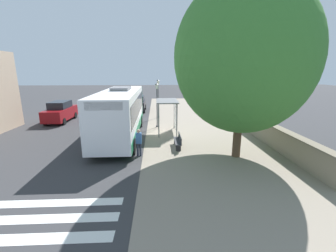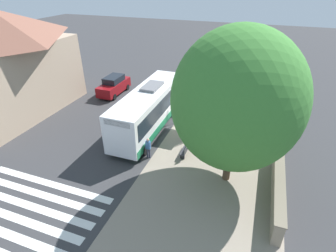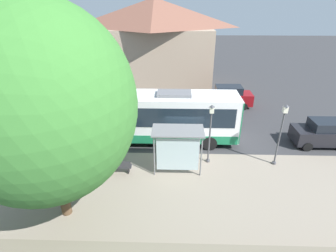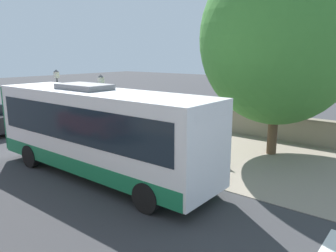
# 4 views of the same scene
# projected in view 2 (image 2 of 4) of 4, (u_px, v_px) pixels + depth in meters

# --- Properties ---
(ground_plane) EXTENTS (120.00, 120.00, 0.00)m
(ground_plane) POSITION_uv_depth(u_px,v_px,m) (175.00, 124.00, 23.55)
(ground_plane) COLOR #353538
(ground_plane) RESTS_ON ground
(sidewalk_plaza) EXTENTS (9.00, 44.00, 0.02)m
(sidewalk_plaza) POSITION_uv_depth(u_px,v_px,m) (225.00, 132.00, 22.21)
(sidewalk_plaza) COLOR gray
(sidewalk_plaza) RESTS_ON ground
(crosswalk_stripes) EXTENTS (9.00, 5.25, 0.01)m
(crosswalk_stripes) POSITION_uv_depth(u_px,v_px,m) (21.00, 211.00, 14.83)
(crosswalk_stripes) COLOR silver
(crosswalk_stripes) RESTS_ON ground
(stone_wall) EXTENTS (0.60, 20.00, 1.42)m
(stone_wall) POSITION_uv_depth(u_px,v_px,m) (278.00, 134.00, 20.66)
(stone_wall) COLOR gray
(stone_wall) RESTS_ON ground
(background_building) EXTENTS (7.39, 12.88, 9.36)m
(background_building) POSITION_uv_depth(u_px,v_px,m) (5.00, 63.00, 23.16)
(background_building) COLOR tan
(background_building) RESTS_ON ground
(bus) EXTENTS (2.70, 10.37, 3.70)m
(bus) POSITION_uv_depth(u_px,v_px,m) (149.00, 108.00, 21.93)
(bus) COLOR white
(bus) RESTS_ON ground
(bus_shelter) EXTENTS (1.65, 2.96, 2.64)m
(bus_shelter) POSITION_uv_depth(u_px,v_px,m) (195.00, 107.00, 21.55)
(bus_shelter) COLOR slate
(bus_shelter) RESTS_ON ground
(pedestrian) EXTENTS (0.34, 0.22, 1.63)m
(pedestrian) POSITION_uv_depth(u_px,v_px,m) (148.00, 147.00, 18.72)
(pedestrian) COLOR #2D3347
(pedestrian) RESTS_ON ground
(bench) EXTENTS (0.40, 1.81, 0.88)m
(bench) POSITION_uv_depth(u_px,v_px,m) (186.00, 148.00, 19.35)
(bench) COLOR #333338
(bench) RESTS_ON ground
(street_lamp_near) EXTENTS (0.28, 0.28, 4.00)m
(street_lamp_near) POSITION_uv_depth(u_px,v_px,m) (202.00, 79.00, 26.60)
(street_lamp_near) COLOR #4C4C51
(street_lamp_near) RESTS_ON ground
(street_lamp_far) EXTENTS (0.28, 0.28, 3.88)m
(street_lamp_far) POSITION_uv_depth(u_px,v_px,m) (190.00, 95.00, 23.33)
(street_lamp_far) COLOR #4C4C51
(street_lamp_far) RESTS_ON ground
(shade_tree) EXTENTS (7.37, 7.37, 9.66)m
(shade_tree) POSITION_uv_depth(u_px,v_px,m) (237.00, 101.00, 14.42)
(shade_tree) COLOR brown
(shade_tree) RESTS_ON ground
(parked_car_behind_bus) EXTENTS (1.91, 3.95, 1.87)m
(parked_car_behind_bus) POSITION_uv_depth(u_px,v_px,m) (189.00, 78.00, 31.37)
(parked_car_behind_bus) COLOR black
(parked_car_behind_bus) RESTS_ON ground
(parked_car_far_lane) EXTENTS (1.92, 4.60, 1.98)m
(parked_car_far_lane) POSITION_uv_depth(u_px,v_px,m) (114.00, 85.00, 29.06)
(parked_car_far_lane) COLOR maroon
(parked_car_far_lane) RESTS_ON ground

